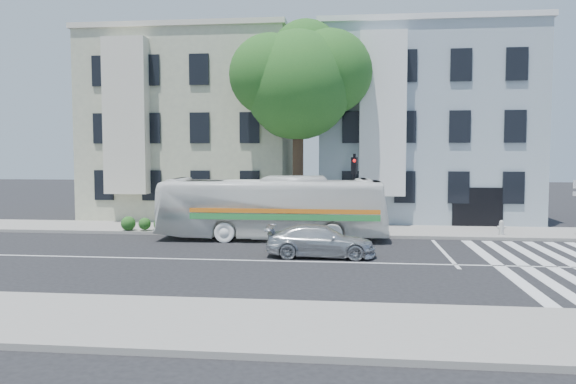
# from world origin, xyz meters

# --- Properties ---
(ground) EXTENTS (120.00, 120.00, 0.00)m
(ground) POSITION_xyz_m (0.00, 0.00, 0.00)
(ground) COLOR black
(ground) RESTS_ON ground
(sidewalk_far) EXTENTS (80.00, 4.00, 0.15)m
(sidewalk_far) POSITION_xyz_m (0.00, 8.00, 0.07)
(sidewalk_far) COLOR gray
(sidewalk_far) RESTS_ON ground
(sidewalk_near) EXTENTS (80.00, 4.00, 0.15)m
(sidewalk_near) POSITION_xyz_m (0.00, -8.00, 0.07)
(sidewalk_near) COLOR gray
(sidewalk_near) RESTS_ON ground
(building_left) EXTENTS (12.00, 10.00, 11.00)m
(building_left) POSITION_xyz_m (-7.00, 15.00, 5.50)
(building_left) COLOR #A5A78C
(building_left) RESTS_ON ground
(building_right) EXTENTS (12.00, 10.00, 11.00)m
(building_right) POSITION_xyz_m (7.00, 15.00, 5.50)
(building_right) COLOR #98A6B5
(building_right) RESTS_ON ground
(street_tree) EXTENTS (7.30, 5.90, 11.10)m
(street_tree) POSITION_xyz_m (0.06, 8.74, 7.83)
(street_tree) COLOR #2D2116
(street_tree) RESTS_ON ground
(bus) EXTENTS (2.88, 10.67, 2.95)m
(bus) POSITION_xyz_m (-0.89, 5.20, 1.47)
(bus) COLOR white
(bus) RESTS_ON ground
(sedan) EXTENTS (1.76, 4.25, 1.23)m
(sedan) POSITION_xyz_m (1.58, 1.05, 0.61)
(sedan) COLOR silver
(sedan) RESTS_ON ground
(hedge) EXTENTS (8.53, 2.15, 0.70)m
(hedge) POSITION_xyz_m (-4.06, 6.30, 0.50)
(hedge) COLOR #235C1D
(hedge) RESTS_ON sidewalk_far
(traffic_signal) EXTENTS (0.39, 0.52, 3.98)m
(traffic_signal) POSITION_xyz_m (2.89, 6.55, 2.57)
(traffic_signal) COLOR black
(traffic_signal) RESTS_ON ground
(fire_hydrant) EXTENTS (0.38, 0.23, 0.69)m
(fire_hydrant) POSITION_xyz_m (9.85, 6.88, 0.50)
(fire_hydrant) COLOR #B1B1AC
(fire_hydrant) RESTS_ON sidewalk_far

